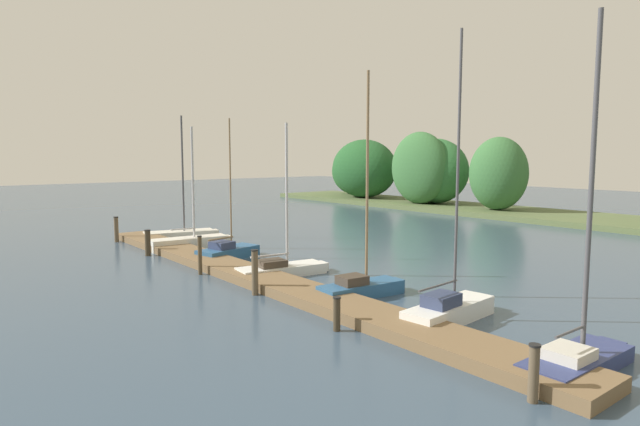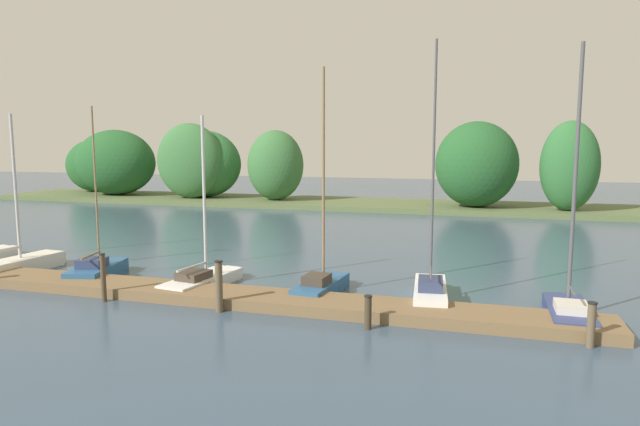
{
  "view_description": "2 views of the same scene",
  "coord_description": "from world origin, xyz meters",
  "px_view_note": "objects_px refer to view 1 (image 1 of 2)",
  "views": [
    {
      "loc": [
        17.84,
        2.48,
        4.87
      ],
      "look_at": [
        1.81,
        15.2,
        2.64
      ],
      "focal_mm": 30.0,
      "sensor_mm": 36.0,
      "label": 1
    },
    {
      "loc": [
        9.78,
        -2.71,
        5.13
      ],
      "look_at": [
        4.71,
        14.24,
        2.9
      ],
      "focal_mm": 30.68,
      "sensor_mm": 36.0,
      "label": 2
    }
  ],
  "objects_px": {
    "sailboat_0": "(182,232)",
    "sailboat_5": "(451,307)",
    "sailboat_3": "(284,267)",
    "mooring_piling_0": "(116,229)",
    "mooring_piling_5": "(534,373)",
    "mooring_piling_1": "(148,243)",
    "mooring_piling_4": "(337,314)",
    "sailboat_4": "(363,284)",
    "sailboat_6": "(579,352)",
    "mooring_piling_3": "(255,272)",
    "sailboat_2": "(229,251)",
    "sailboat_1": "(192,241)",
    "mooring_piling_2": "(200,255)"
  },
  "relations": [
    {
      "from": "sailboat_0",
      "to": "sailboat_5",
      "type": "distance_m",
      "value": 20.08
    },
    {
      "from": "sailboat_3",
      "to": "mooring_piling_0",
      "type": "relative_size",
      "value": 4.27
    },
    {
      "from": "sailboat_3",
      "to": "mooring_piling_5",
      "type": "bearing_deg",
      "value": -93.6
    },
    {
      "from": "mooring_piling_1",
      "to": "sailboat_5",
      "type": "bearing_deg",
      "value": 11.48
    },
    {
      "from": "sailboat_5",
      "to": "mooring_piling_4",
      "type": "distance_m",
      "value": 3.5
    },
    {
      "from": "sailboat_4",
      "to": "sailboat_5",
      "type": "relative_size",
      "value": 0.91
    },
    {
      "from": "sailboat_6",
      "to": "mooring_piling_3",
      "type": "relative_size",
      "value": 4.97
    },
    {
      "from": "sailboat_3",
      "to": "sailboat_6",
      "type": "bearing_deg",
      "value": -83.11
    },
    {
      "from": "sailboat_2",
      "to": "sailboat_3",
      "type": "xyz_separation_m",
      "value": [
        4.54,
        -0.02,
        -0.02
      ]
    },
    {
      "from": "sailboat_1",
      "to": "mooring_piling_5",
      "type": "height_order",
      "value": "sailboat_1"
    },
    {
      "from": "sailboat_2",
      "to": "mooring_piling_1",
      "type": "distance_m",
      "value": 4.13
    },
    {
      "from": "sailboat_1",
      "to": "sailboat_6",
      "type": "xyz_separation_m",
      "value": [
        20.37,
        -0.09,
        0.05
      ]
    },
    {
      "from": "sailboat_1",
      "to": "sailboat_4",
      "type": "bearing_deg",
      "value": -82.44
    },
    {
      "from": "mooring_piling_2",
      "to": "sailboat_0",
      "type": "bearing_deg",
      "value": 159.79
    },
    {
      "from": "sailboat_0",
      "to": "sailboat_4",
      "type": "distance_m",
      "value": 16.42
    },
    {
      "from": "mooring_piling_3",
      "to": "mooring_piling_5",
      "type": "relative_size",
      "value": 1.36
    },
    {
      "from": "mooring_piling_0",
      "to": "mooring_piling_3",
      "type": "relative_size",
      "value": 0.9
    },
    {
      "from": "sailboat_6",
      "to": "mooring_piling_1",
      "type": "height_order",
      "value": "sailboat_6"
    },
    {
      "from": "sailboat_0",
      "to": "mooring_piling_5",
      "type": "xyz_separation_m",
      "value": [
        24.36,
        -3.53,
        0.27
      ]
    },
    {
      "from": "sailboat_3",
      "to": "sailboat_6",
      "type": "relative_size",
      "value": 0.77
    },
    {
      "from": "mooring_piling_1",
      "to": "mooring_piling_0",
      "type": "bearing_deg",
      "value": 178.51
    },
    {
      "from": "sailboat_4",
      "to": "sailboat_5",
      "type": "bearing_deg",
      "value": -83.0
    },
    {
      "from": "sailboat_0",
      "to": "mooring_piling_4",
      "type": "height_order",
      "value": "sailboat_0"
    },
    {
      "from": "mooring_piling_2",
      "to": "mooring_piling_4",
      "type": "distance_m",
      "value": 8.86
    },
    {
      "from": "sailboat_0",
      "to": "sailboat_6",
      "type": "height_order",
      "value": "sailboat_6"
    },
    {
      "from": "sailboat_0",
      "to": "mooring_piling_3",
      "type": "relative_size",
      "value": 4.45
    },
    {
      "from": "sailboat_3",
      "to": "sailboat_2",
      "type": "bearing_deg",
      "value": 97.65
    },
    {
      "from": "mooring_piling_2",
      "to": "sailboat_1",
      "type": "bearing_deg",
      "value": 157.68
    },
    {
      "from": "sailboat_5",
      "to": "mooring_piling_3",
      "type": "relative_size",
      "value": 5.23
    },
    {
      "from": "mooring_piling_1",
      "to": "sailboat_2",
      "type": "bearing_deg",
      "value": 42.3
    },
    {
      "from": "sailboat_5",
      "to": "mooring_piling_3",
      "type": "bearing_deg",
      "value": 110.37
    },
    {
      "from": "sailboat_0",
      "to": "sailboat_6",
      "type": "distance_m",
      "value": 24.18
    },
    {
      "from": "mooring_piling_1",
      "to": "mooring_piling_3",
      "type": "bearing_deg",
      "value": 1.32
    },
    {
      "from": "sailboat_2",
      "to": "mooring_piling_2",
      "type": "xyz_separation_m",
      "value": [
        2.32,
        -2.62,
        0.45
      ]
    },
    {
      "from": "sailboat_6",
      "to": "sailboat_3",
      "type": "bearing_deg",
      "value": 89.18
    },
    {
      "from": "sailboat_4",
      "to": "mooring_piling_2",
      "type": "relative_size",
      "value": 4.78
    },
    {
      "from": "mooring_piling_2",
      "to": "mooring_piling_3",
      "type": "bearing_deg",
      "value": 0.96
    },
    {
      "from": "sailboat_6",
      "to": "mooring_piling_0",
      "type": "distance_m",
      "value": 24.95
    },
    {
      "from": "sailboat_2",
      "to": "sailboat_3",
      "type": "bearing_deg",
      "value": -103.67
    },
    {
      "from": "sailboat_3",
      "to": "sailboat_4",
      "type": "height_order",
      "value": "sailboat_4"
    },
    {
      "from": "sailboat_4",
      "to": "mooring_piling_1",
      "type": "relative_size",
      "value": 6.04
    },
    {
      "from": "mooring_piling_2",
      "to": "mooring_piling_4",
      "type": "relative_size",
      "value": 1.66
    },
    {
      "from": "mooring_piling_0",
      "to": "mooring_piling_4",
      "type": "relative_size",
      "value": 1.49
    },
    {
      "from": "sailboat_2",
      "to": "mooring_piling_0",
      "type": "distance_m",
      "value": 8.59
    },
    {
      "from": "mooring_piling_1",
      "to": "mooring_piling_5",
      "type": "relative_size",
      "value": 1.07
    },
    {
      "from": "sailboat_0",
      "to": "sailboat_1",
      "type": "bearing_deg",
      "value": -92.94
    },
    {
      "from": "sailboat_2",
      "to": "sailboat_4",
      "type": "relative_size",
      "value": 0.85
    },
    {
      "from": "sailboat_6",
      "to": "mooring_piling_4",
      "type": "xyz_separation_m",
      "value": [
        -5.5,
        -2.55,
        0.06
      ]
    },
    {
      "from": "mooring_piling_1",
      "to": "mooring_piling_4",
      "type": "relative_size",
      "value": 1.32
    },
    {
      "from": "sailboat_0",
      "to": "sailboat_1",
      "type": "height_order",
      "value": "sailboat_0"
    }
  ]
}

